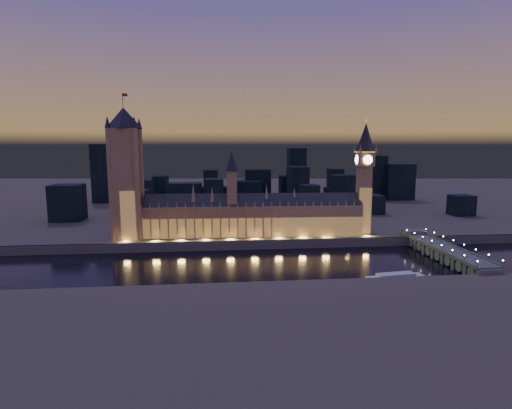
{
  "coord_description": "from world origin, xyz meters",
  "views": [
    {
      "loc": [
        -29.88,
        -300.99,
        91.58
      ],
      "look_at": [
        5.0,
        55.0,
        38.0
      ],
      "focal_mm": 28.0,
      "sensor_mm": 36.0,
      "label": 1
    }
  ],
  "objects": [
    {
      "name": "embankment_wall",
      "position": [
        0.0,
        41.0,
        4.0
      ],
      "size": [
        2000.0,
        2.5,
        8.0
      ],
      "primitive_type": "cube",
      "color": "#4C4445",
      "rests_on": "ground"
    },
    {
      "name": "north_bank",
      "position": [
        0.0,
        520.0,
        4.0
      ],
      "size": [
        2000.0,
        960.0,
        8.0
      ],
      "primitive_type": "cube",
      "color": "#444244",
      "rests_on": "ground"
    },
    {
      "name": "palace_of_westminster",
      "position": [
        2.54,
        61.74,
        26.37
      ],
      "size": [
        202.0,
        27.37,
        78.0
      ],
      "color": "#996D56",
      "rests_on": "north_bank"
    },
    {
      "name": "elizabeth_tower",
      "position": [
        108.0,
        61.92,
        69.41
      ],
      "size": [
        18.0,
        18.0,
        110.1
      ],
      "color": "#996D56",
      "rests_on": "north_bank"
    },
    {
      "name": "westminster_bridge",
      "position": [
        151.02,
        -3.44,
        5.98
      ],
      "size": [
        19.25,
        113.0,
        15.9
      ],
      "color": "#4C4445",
      "rests_on": "ground"
    },
    {
      "name": "city_backdrop",
      "position": [
        35.11,
        247.98,
        31.17
      ],
      "size": [
        485.38,
        215.63,
        84.63
      ],
      "color": "black",
      "rests_on": "north_bank"
    },
    {
      "name": "victoria_tower",
      "position": [
        -110.0,
        61.93,
        71.5
      ],
      "size": [
        31.68,
        31.68,
        127.71
      ],
      "color": "#996D56",
      "rests_on": "north_bank"
    },
    {
      "name": "ground_plane",
      "position": [
        0.0,
        0.0,
        0.0
      ],
      "size": [
        2000.0,
        2000.0,
        0.0
      ],
      "primitive_type": "plane",
      "color": "black",
      "rests_on": "ground"
    },
    {
      "name": "river_boat",
      "position": [
        91.02,
        -48.72,
        1.56
      ],
      "size": [
        51.0,
        17.71,
        4.5
      ],
      "color": "#4C4445",
      "rests_on": "ground"
    }
  ]
}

